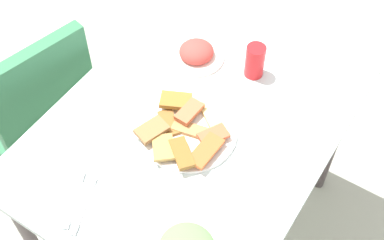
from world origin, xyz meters
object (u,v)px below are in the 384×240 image
at_px(dining_chair, 39,109).
at_px(pide_platter, 187,130).
at_px(fork, 84,205).
at_px(spoon, 74,199).
at_px(paper_napkin, 79,203).
at_px(soda_can, 255,61).
at_px(dining_table, 194,137).
at_px(salad_plate_greens, 197,53).

height_order(dining_chair, pide_platter, dining_chair).
bearing_deg(fork, spoon, 69.58).
xyz_separation_m(paper_napkin, spoon, (0.00, 0.02, 0.00)).
xyz_separation_m(dining_chair, paper_napkin, (-0.32, -0.54, 0.27)).
relative_size(paper_napkin, spoon, 0.71).
relative_size(soda_can, paper_napkin, 0.92).
bearing_deg(spoon, fork, -115.10).
xyz_separation_m(dining_table, dining_chair, (-0.10, 0.66, -0.19)).
bearing_deg(fork, dining_table, -33.38).
relative_size(dining_table, fork, 5.99).
distance_m(dining_chair, paper_napkin, 0.69).
height_order(soda_can, paper_napkin, soda_can).
xyz_separation_m(dining_chair, pide_platter, (0.05, -0.67, 0.29)).
bearing_deg(dining_chair, spoon, -121.63).
xyz_separation_m(dining_chair, spoon, (-0.32, -0.53, 0.28)).
bearing_deg(dining_table, soda_can, -11.57).
bearing_deg(pide_platter, spoon, 159.34).
bearing_deg(salad_plate_greens, pide_platter, -152.56).
bearing_deg(soda_can, spoon, 164.86).
distance_m(fork, spoon, 0.04).
bearing_deg(dining_table, paper_napkin, 164.76).
bearing_deg(paper_napkin, salad_plate_greens, 2.66).
xyz_separation_m(dining_table, pide_platter, (-0.05, -0.01, 0.10)).
bearing_deg(paper_napkin, dining_table, -15.24).
xyz_separation_m(pide_platter, soda_can, (0.34, -0.05, 0.05)).
bearing_deg(spoon, salad_plate_greens, -23.97).
distance_m(soda_can, paper_napkin, 0.73).
xyz_separation_m(soda_can, paper_napkin, (-0.71, 0.17, -0.06)).
bearing_deg(salad_plate_greens, soda_can, -78.86).
bearing_deg(fork, soda_can, -32.83).
bearing_deg(pide_platter, salad_plate_greens, 27.44).
height_order(dining_table, fork, fork).
bearing_deg(spoon, paper_napkin, -115.10).
relative_size(dining_chair, spoon, 4.72).
xyz_separation_m(dining_table, paper_napkin, (-0.43, 0.12, 0.09)).
bearing_deg(salad_plate_greens, dining_chair, 124.12).
distance_m(dining_table, salad_plate_greens, 0.31).
xyz_separation_m(salad_plate_greens, fork, (-0.67, -0.05, -0.02)).
height_order(soda_can, spoon, soda_can).
distance_m(salad_plate_greens, spoon, 0.67).
bearing_deg(soda_can, fork, 167.59).
height_order(salad_plate_greens, fork, salad_plate_greens).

